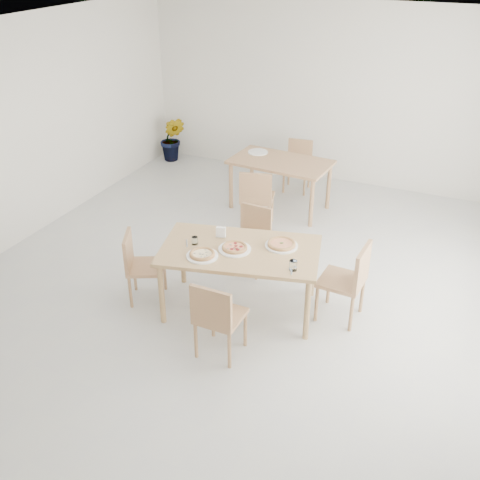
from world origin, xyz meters
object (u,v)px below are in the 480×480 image
at_px(chair_east, 350,277).
at_px(second_table, 280,167).
at_px(chair_back_s, 257,196).
at_px(pizza_pepperoni, 235,247).
at_px(chair_west, 139,262).
at_px(potted_plant, 173,139).
at_px(chair_south, 217,315).
at_px(pizza_mushroom, 202,254).
at_px(main_table, 240,255).
at_px(tumbler_a, 293,265).
at_px(plate_pepperoni, 235,249).
at_px(tumbler_b, 195,241).
at_px(plate_mushroom, 202,256).
at_px(plate_margherita, 281,246).
at_px(napkin_holder, 221,233).
at_px(pizza_margherita, 282,244).
at_px(plate_empty, 258,152).
at_px(chair_north, 253,234).

xyz_separation_m(chair_east, second_table, (-1.62, 2.27, 0.14)).
bearing_deg(chair_back_s, pizza_pepperoni, 91.52).
xyz_separation_m(chair_west, potted_plant, (-1.87, 3.94, -0.07)).
relative_size(chair_south, pizza_mushroom, 2.83).
xyz_separation_m(main_table, tumbler_a, (0.64, -0.16, 0.13)).
xyz_separation_m(chair_south, plate_pepperoni, (-0.17, 0.78, 0.27)).
bearing_deg(tumbler_b, pizza_pepperoni, 8.16).
height_order(plate_mushroom, tumbler_a, tumbler_a).
distance_m(chair_south, chair_west, 1.33).
bearing_deg(main_table, plate_pepperoni, -149.37).
xyz_separation_m(plate_mushroom, chair_back_s, (-0.27, 2.10, -0.25)).
bearing_deg(main_table, plate_margherita, 17.95).
height_order(chair_south, plate_pepperoni, chair_south).
height_order(tumbler_a, napkin_holder, napkin_holder).
height_order(chair_south, pizza_pepperoni, chair_south).
bearing_deg(napkin_holder, plate_pepperoni, -51.52).
bearing_deg(pizza_margherita, plate_pepperoni, -147.10).
xyz_separation_m(plate_margherita, tumbler_a, (0.27, -0.39, 0.04)).
bearing_deg(plate_empty, plate_pepperoni, -72.20).
relative_size(second_table, potted_plant, 1.83).
height_order(chair_south, plate_mushroom, chair_south).
bearing_deg(plate_mushroom, pizza_mushroom, -90.00).
relative_size(chair_west, chair_back_s, 0.93).
bearing_deg(plate_pepperoni, napkin_holder, 143.16).
relative_size(chair_east, plate_mushroom, 2.74).
bearing_deg(chair_north, plate_empty, 114.77).
bearing_deg(tumbler_b, napkin_holder, 52.86).
xyz_separation_m(chair_south, chair_east, (0.99, 1.11, 0.03)).
relative_size(pizza_margherita, plate_empty, 1.07).
xyz_separation_m(main_table, chair_south, (0.13, -0.82, -0.18)).
bearing_deg(pizza_mushroom, tumbler_b, 134.00).
relative_size(napkin_holder, second_table, 0.08).
bearing_deg(chair_west, pizza_margherita, -96.45).
relative_size(main_table, second_table, 1.24).
xyz_separation_m(plate_empty, potted_plant, (-2.02, 0.91, -0.36)).
height_order(chair_east, pizza_pepperoni, chair_east).
bearing_deg(chair_south, plate_empty, -72.49).
distance_m(chair_east, second_table, 2.80).
bearing_deg(plate_margherita, chair_north, 133.04).
relative_size(chair_south, plate_pepperoni, 2.50).
bearing_deg(pizza_pepperoni, plate_pepperoni, 0.00).
relative_size(chair_west, chair_east, 0.91).
distance_m(chair_north, plate_mushroom, 1.20).
distance_m(pizza_margherita, pizza_pepperoni, 0.50).
xyz_separation_m(main_table, pizza_margherita, (0.37, 0.23, 0.10)).
distance_m(plate_pepperoni, potted_plant, 4.72).
distance_m(plate_pepperoni, tumbler_a, 0.70).
bearing_deg(chair_west, napkin_holder, -87.62).
relative_size(chair_south, chair_west, 1.04).
bearing_deg(pizza_margherita, plate_empty, 117.54).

